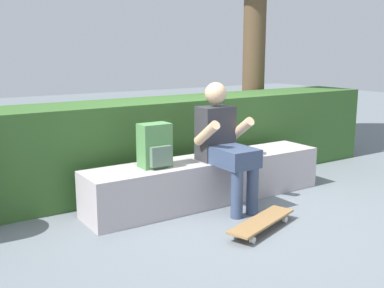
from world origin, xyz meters
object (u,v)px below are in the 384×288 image
Objects in this scene: skateboard_near_person at (262,222)px; bench_main at (209,180)px; backpack_on_bench at (155,146)px; person_skater at (224,142)px.

bench_main is at bearing 85.13° from skateboard_near_person.
bench_main reaches higher than skateboard_near_person.
skateboard_near_person is 1.16m from backpack_on_bench.
skateboard_near_person is at bearing -94.87° from bench_main.
person_skater is 0.87m from skateboard_near_person.
bench_main is at bearing 0.89° from backpack_on_bench.
backpack_on_bench is at bearing 121.32° from skateboard_near_person.
person_skater is 0.66m from backpack_on_bench.
person_skater reaches higher than backpack_on_bench.
person_skater is (0.02, -0.22, 0.42)m from bench_main.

